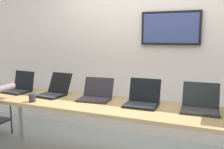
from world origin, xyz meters
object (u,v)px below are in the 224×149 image
at_px(coffee_mug, 32,98).
at_px(laptop_station_0, 19,87).
at_px(laptop_station_3, 142,99).
at_px(laptop_station_1, 54,90).
at_px(laptop_station_2, 96,95).
at_px(workbench, 108,108).
at_px(laptop_station_4, 200,105).

bearing_deg(coffee_mug, laptop_station_0, 146.10).
bearing_deg(coffee_mug, laptop_station_3, 16.84).
relative_size(laptop_station_1, laptop_station_2, 1.05).
height_order(workbench, coffee_mug, coffee_mug).
relative_size(workbench, laptop_station_2, 8.17).
bearing_deg(laptop_station_2, coffee_mug, -148.51).
height_order(workbench, laptop_station_3, laptop_station_3).
bearing_deg(laptop_station_0, laptop_station_4, 0.77).
bearing_deg(laptop_station_2, laptop_station_1, -178.52).
bearing_deg(laptop_station_1, laptop_station_4, 0.65).
distance_m(workbench, laptop_station_3, 0.38).
bearing_deg(laptop_station_3, coffee_mug, -163.16).
distance_m(laptop_station_1, laptop_station_2, 0.55).
xyz_separation_m(workbench, laptop_station_2, (-0.20, 0.11, 0.10)).
bearing_deg(laptop_station_4, laptop_station_0, -179.23).
height_order(laptop_station_1, laptop_station_4, same).
xyz_separation_m(laptop_station_0, coffee_mug, (0.50, -0.34, -0.01)).
bearing_deg(coffee_mug, laptop_station_1, 83.96).
xyz_separation_m(laptop_station_1, coffee_mug, (-0.04, -0.35, -0.01)).
bearing_deg(laptop_station_1, laptop_station_0, -178.84).
bearing_deg(laptop_station_1, workbench, -7.37).
bearing_deg(workbench, laptop_station_0, 176.16).
relative_size(laptop_station_3, coffee_mug, 3.87).
bearing_deg(laptop_station_3, laptop_station_2, 178.26).
bearing_deg(laptop_station_3, workbench, -164.74).
relative_size(laptop_station_0, laptop_station_3, 1.00).
relative_size(laptop_station_2, laptop_station_4, 1.06).
xyz_separation_m(laptop_station_2, laptop_station_3, (0.55, -0.02, 0.01)).
xyz_separation_m(laptop_station_2, coffee_mug, (-0.59, -0.36, -0.01)).
distance_m(laptop_station_1, coffee_mug, 0.35).
relative_size(laptop_station_2, laptop_station_3, 1.11).
xyz_separation_m(laptop_station_0, laptop_station_2, (1.09, 0.03, -0.00)).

